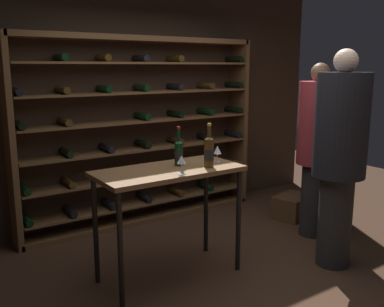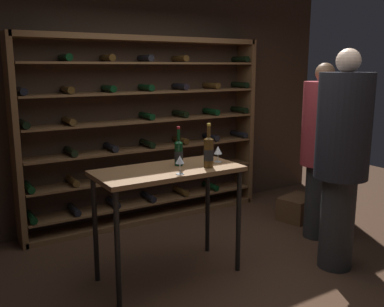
# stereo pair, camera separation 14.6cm
# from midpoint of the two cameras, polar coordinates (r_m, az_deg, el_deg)

# --- Properties ---
(ground_plane) EXTENTS (9.80, 9.80, 0.00)m
(ground_plane) POSITION_cam_midpoint_polar(r_m,az_deg,el_deg) (4.07, 6.32, -15.65)
(ground_plane) COLOR #472D1E
(back_wall) EXTENTS (5.62, 0.10, 2.98)m
(back_wall) POSITION_cam_midpoint_polar(r_m,az_deg,el_deg) (5.26, -6.31, 7.52)
(back_wall) COLOR #3D2B1E
(back_wall) RESTS_ON ground
(wine_rack) EXTENTS (3.02, 0.32, 2.19)m
(wine_rack) POSITION_cam_midpoint_polar(r_m,az_deg,el_deg) (5.11, -5.21, 2.83)
(wine_rack) COLOR brown
(wine_rack) RESTS_ON ground
(tasting_table) EXTENTS (1.27, 0.60, 0.99)m
(tasting_table) POSITION_cam_midpoint_polar(r_m,az_deg,el_deg) (3.71, -2.08, -3.76)
(tasting_table) COLOR brown
(tasting_table) RESTS_ON ground
(person_host_in_suit) EXTENTS (0.48, 0.48, 2.01)m
(person_host_in_suit) POSITION_cam_midpoint_polar(r_m,az_deg,el_deg) (4.08, 20.31, 0.26)
(person_host_in_suit) COLOR #2B2B2B
(person_host_in_suit) RESTS_ON ground
(person_bystander_red_print) EXTENTS (0.42, 0.42, 1.89)m
(person_bystander_red_print) POSITION_cam_midpoint_polar(r_m,az_deg,el_deg) (4.78, 17.61, 1.27)
(person_bystander_red_print) COLOR #282828
(person_bystander_red_print) RESTS_ON ground
(wine_crate) EXTENTS (0.55, 0.45, 0.28)m
(wine_crate) POSITION_cam_midpoint_polar(r_m,az_deg,el_deg) (5.50, 14.69, -7.01)
(wine_crate) COLOR brown
(wine_crate) RESTS_ON ground
(wine_bottle_red_label) EXTENTS (0.09, 0.09, 0.39)m
(wine_bottle_red_label) POSITION_cam_midpoint_polar(r_m,az_deg,el_deg) (3.70, 3.36, 0.24)
(wine_bottle_red_label) COLOR #4C3314
(wine_bottle_red_label) RESTS_ON tasting_table
(wine_bottle_gold_foil) EXTENTS (0.08, 0.08, 0.35)m
(wine_bottle_gold_foil) POSITION_cam_midpoint_polar(r_m,az_deg,el_deg) (3.77, -0.68, 0.15)
(wine_bottle_gold_foil) COLOR black
(wine_bottle_gold_foil) RESTS_ON tasting_table
(wine_glass_stemmed_right) EXTENTS (0.07, 0.07, 0.15)m
(wine_glass_stemmed_right) POSITION_cam_midpoint_polar(r_m,az_deg,el_deg) (3.92, 4.54, 0.35)
(wine_glass_stemmed_right) COLOR silver
(wine_glass_stemmed_right) RESTS_ON tasting_table
(wine_glass_stemmed_center) EXTENTS (0.07, 0.07, 0.16)m
(wine_glass_stemmed_center) POSITION_cam_midpoint_polar(r_m,az_deg,el_deg) (3.46, -0.42, -0.96)
(wine_glass_stemmed_center) COLOR silver
(wine_glass_stemmed_center) RESTS_ON tasting_table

